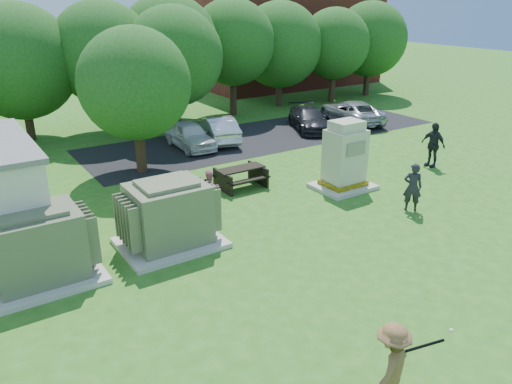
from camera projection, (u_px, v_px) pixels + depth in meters
ground at (338, 284)px, 13.20m from camera, size 120.00×120.00×0.00m
brick_building at (286, 35)px, 41.92m from camera, size 15.00×8.00×8.00m
parking_strip at (268, 135)px, 27.27m from camera, size 20.00×6.00×0.01m
transformer_left at (38, 248)px, 13.04m from camera, size 3.00×2.40×2.07m
transformer_right at (169, 216)px, 14.93m from camera, size 3.00×2.40×2.07m
generator_cabinet at (345, 159)px, 19.35m from camera, size 2.23×1.83×2.72m
picnic_table at (241, 175)px, 19.70m from camera, size 1.90×1.42×0.81m
batter at (391, 366)px, 9.02m from camera, size 1.28×0.99×1.74m
person_by_generator at (413, 187)px, 17.42m from camera, size 0.75×0.75×1.75m
person_at_picnic at (211, 190)px, 17.65m from camera, size 0.71×0.57×1.43m
person_walking_right at (433, 145)px, 21.97m from camera, size 0.55×1.19×1.99m
car_white at (190, 135)px, 24.80m from camera, size 1.68×3.86×1.29m
car_silver_a at (218, 129)px, 25.91m from camera, size 2.37×4.29×1.34m
car_dark at (309, 119)px, 28.20m from camera, size 3.26×4.56×1.23m
car_silver_b at (351, 112)px, 29.67m from camera, size 3.21×5.19×1.34m
batting_equipment at (424, 344)px, 9.14m from camera, size 1.44×0.30×0.14m
tree_row at (137, 54)px, 26.98m from camera, size 41.30×13.30×7.30m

